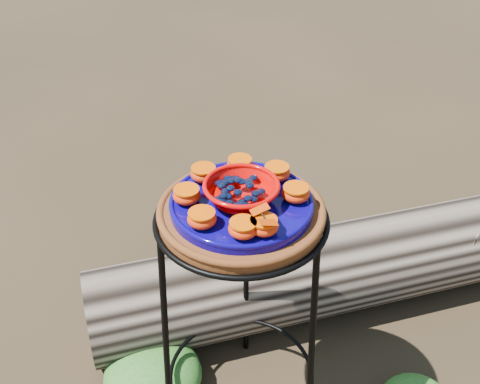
# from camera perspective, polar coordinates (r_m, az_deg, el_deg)

# --- Properties ---
(plant_stand) EXTENTS (0.44, 0.44, 0.70)m
(plant_stand) POSITION_cam_1_polar(r_m,az_deg,el_deg) (1.61, 0.11, -12.45)
(plant_stand) COLOR black
(plant_stand) RESTS_ON ground
(terracotta_saucer) EXTENTS (0.38, 0.38, 0.03)m
(terracotta_saucer) POSITION_cam_1_polar(r_m,az_deg,el_deg) (1.36, 0.13, -2.07)
(terracotta_saucer) COLOR brown
(terracotta_saucer) RESTS_ON plant_stand
(cobalt_plate) EXTENTS (0.32, 0.32, 0.02)m
(cobalt_plate) POSITION_cam_1_polar(r_m,az_deg,el_deg) (1.35, 0.13, -1.19)
(cobalt_plate) COLOR #0A0359
(cobalt_plate) RESTS_ON terracotta_saucer
(red_bowl) EXTENTS (0.16, 0.16, 0.04)m
(red_bowl) POSITION_cam_1_polar(r_m,az_deg,el_deg) (1.33, 0.13, -0.05)
(red_bowl) COLOR #C80502
(red_bowl) RESTS_ON cobalt_plate
(glass_gems) EXTENTS (0.13, 0.13, 0.02)m
(glass_gems) POSITION_cam_1_polar(r_m,az_deg,el_deg) (1.31, 0.13, 1.14)
(glass_gems) COLOR black
(glass_gems) RESTS_ON red_bowl
(orange_half_0) EXTENTS (0.06, 0.06, 0.03)m
(orange_half_0) POSITION_cam_1_polar(r_m,az_deg,el_deg) (1.24, 2.26, -3.23)
(orange_half_0) COLOR red
(orange_half_0) RESTS_ON cobalt_plate
(orange_half_1) EXTENTS (0.06, 0.06, 0.03)m
(orange_half_1) POSITION_cam_1_polar(r_m,az_deg,el_deg) (1.34, 5.30, -0.14)
(orange_half_1) COLOR red
(orange_half_1) RESTS_ON cobalt_plate
(orange_half_2) EXTENTS (0.06, 0.06, 0.03)m
(orange_half_2) POSITION_cam_1_polar(r_m,az_deg,el_deg) (1.40, 3.51, 1.86)
(orange_half_2) COLOR red
(orange_half_2) RESTS_ON cobalt_plate
(orange_half_3) EXTENTS (0.06, 0.06, 0.03)m
(orange_half_3) POSITION_cam_1_polar(r_m,az_deg,el_deg) (1.43, -0.02, 2.59)
(orange_half_3) COLOR red
(orange_half_3) RESTS_ON cobalt_plate
(orange_half_4) EXTENTS (0.06, 0.06, 0.03)m
(orange_half_4) POSITION_cam_1_polar(r_m,az_deg,el_deg) (1.40, -3.47, 1.75)
(orange_half_4) COLOR red
(orange_half_4) RESTS_ON cobalt_plate
(orange_half_5) EXTENTS (0.06, 0.06, 0.03)m
(orange_half_5) POSITION_cam_1_polar(r_m,az_deg,el_deg) (1.33, -5.07, -0.31)
(orange_half_5) COLOR red
(orange_half_5) RESTS_ON cobalt_plate
(orange_half_6) EXTENTS (0.06, 0.06, 0.03)m
(orange_half_6) POSITION_cam_1_polar(r_m,az_deg,el_deg) (1.26, -3.64, -2.55)
(orange_half_6) COLOR red
(orange_half_6) RESTS_ON cobalt_plate
(orange_half_7) EXTENTS (0.06, 0.06, 0.03)m
(orange_half_7) POSITION_cam_1_polar(r_m,az_deg,el_deg) (1.23, 0.30, -3.49)
(orange_half_7) COLOR red
(orange_half_7) RESTS_ON cobalt_plate
(butterfly) EXTENTS (0.10, 0.08, 0.01)m
(butterfly) POSITION_cam_1_polar(r_m,az_deg,el_deg) (1.23, 2.28, -2.33)
(butterfly) COLOR #B73101
(butterfly) RESTS_ON orange_half_0
(driftwood_log) EXTENTS (1.67, 0.97, 0.30)m
(driftwood_log) POSITION_cam_1_polar(r_m,az_deg,el_deg) (2.07, 8.72, -7.22)
(driftwood_log) COLOR black
(driftwood_log) RESTS_ON ground
(foliage_left) EXTENTS (0.29, 0.29, 0.15)m
(foliage_left) POSITION_cam_1_polar(r_m,az_deg,el_deg) (1.88, -8.28, -16.72)
(foliage_left) COLOR #1A5515
(foliage_left) RESTS_ON ground
(foliage_back) EXTENTS (0.31, 0.31, 0.15)m
(foliage_back) POSITION_cam_1_polar(r_m,az_deg,el_deg) (2.24, -1.72, -5.49)
(foliage_back) COLOR #1A5515
(foliage_back) RESTS_ON ground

